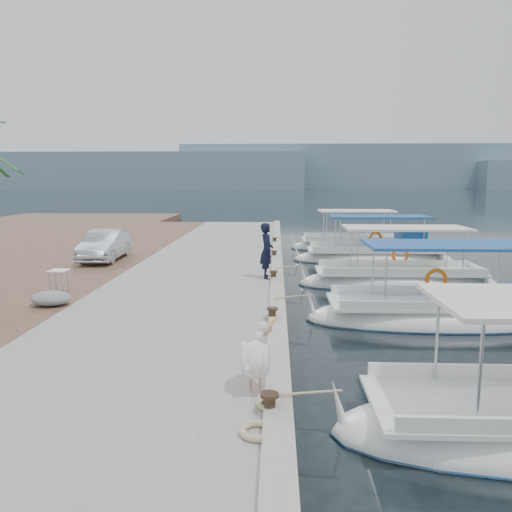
# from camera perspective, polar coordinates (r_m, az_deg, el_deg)

# --- Properties ---
(ground) EXTENTS (400.00, 400.00, 0.00)m
(ground) POSITION_cam_1_polar(r_m,az_deg,el_deg) (16.04, 3.23, -5.61)
(ground) COLOR black
(ground) RESTS_ON ground
(concrete_quay) EXTENTS (6.00, 40.00, 0.50)m
(concrete_quay) POSITION_cam_1_polar(r_m,az_deg,el_deg) (21.05, -5.17, -1.46)
(concrete_quay) COLOR gray
(concrete_quay) RESTS_ON ground
(quay_curb) EXTENTS (0.44, 40.00, 0.12)m
(quay_curb) POSITION_cam_1_polar(r_m,az_deg,el_deg) (20.82, 2.43, -0.68)
(quay_curb) COLOR #A59F92
(quay_curb) RESTS_ON concrete_quay
(cobblestone_strip) EXTENTS (4.00, 40.00, 0.50)m
(cobblestone_strip) POSITION_cam_1_polar(r_m,az_deg,el_deg) (22.26, -18.04, -1.30)
(cobblestone_strip) COLOR brown
(cobblestone_strip) RESTS_ON ground
(distant_hills) EXTENTS (330.00, 60.00, 18.00)m
(distant_hills) POSITION_cam_1_polar(r_m,az_deg,el_deg) (219.11, 10.31, 9.62)
(distant_hills) COLOR gray
(distant_hills) RESTS_ON ground
(fishing_caique_b) EXTENTS (7.34, 2.40, 2.83)m
(fishing_caique_b) POSITION_cam_1_polar(r_m,az_deg,el_deg) (15.03, 19.91, -6.64)
(fishing_caique_b) COLOR white
(fishing_caique_b) RESTS_ON ground
(fishing_caique_c) EXTENTS (7.51, 2.29, 2.83)m
(fishing_caique_c) POSITION_cam_1_polar(r_m,az_deg,el_deg) (19.56, 15.93, -2.93)
(fishing_caique_c) COLOR white
(fishing_caique_c) RESTS_ON ground
(fishing_caique_d) EXTENTS (7.82, 2.40, 2.83)m
(fishing_caique_d) POSITION_cam_1_polar(r_m,az_deg,el_deg) (25.08, 13.50, -0.16)
(fishing_caique_d) COLOR white
(fishing_caique_d) RESTS_ON ground
(fishing_caique_e) EXTENTS (7.06, 2.33, 2.83)m
(fishing_caique_e) POSITION_cam_1_polar(r_m,az_deg,el_deg) (29.18, 10.96, 1.04)
(fishing_caique_e) COLOR white
(fishing_caique_e) RESTS_ON ground
(mooring_bollards) EXTENTS (0.28, 20.28, 0.33)m
(mooring_bollards) POSITION_cam_1_polar(r_m,az_deg,el_deg) (17.35, 2.02, -2.15)
(mooring_bollards) COLOR black
(mooring_bollards) RESTS_ON concrete_quay
(pelican) EXTENTS (0.69, 1.40, 1.09)m
(pelican) POSITION_cam_1_polar(r_m,az_deg,el_deg) (8.44, -0.00, -11.52)
(pelican) COLOR tan
(pelican) RESTS_ON concrete_quay
(fisherman) EXTENTS (0.54, 0.76, 1.96)m
(fisherman) POSITION_cam_1_polar(r_m,az_deg,el_deg) (17.64, 1.23, 0.62)
(fisherman) COLOR black
(fisherman) RESTS_ON concrete_quay
(parked_car) EXTENTS (1.50, 3.96, 1.29)m
(parked_car) POSITION_cam_1_polar(r_m,az_deg,el_deg) (22.55, -16.88, 1.18)
(parked_car) COLOR #AAB3C2
(parked_car) RESTS_ON cobblestone_strip
(tarp_bundle) EXTENTS (1.10, 0.90, 0.40)m
(tarp_bundle) POSITION_cam_1_polar(r_m,az_deg,el_deg) (15.07, -22.38, -4.48)
(tarp_bundle) COLOR gray
(tarp_bundle) RESTS_ON cobblestone_strip
(folding_table) EXTENTS (0.55, 0.55, 0.73)m
(folding_table) POSITION_cam_1_polar(r_m,az_deg,el_deg) (16.45, -21.59, -2.21)
(folding_table) COLOR silver
(folding_table) RESTS_ON cobblestone_strip
(rope_coil) EXTENTS (0.54, 0.54, 0.10)m
(rope_coil) POSITION_cam_1_polar(r_m,az_deg,el_deg) (7.29, 0.24, -19.36)
(rope_coil) COLOR #C6B284
(rope_coil) RESTS_ON concrete_quay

